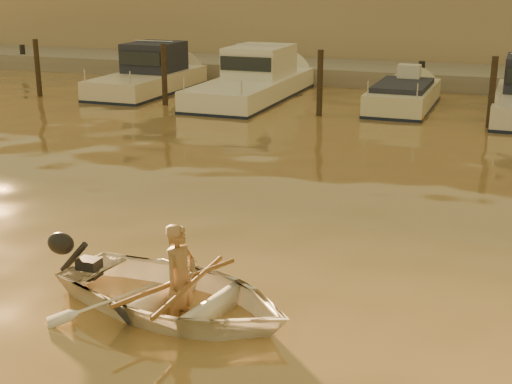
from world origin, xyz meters
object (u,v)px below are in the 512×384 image
at_px(moored_boat_1, 148,75).
at_px(waterfront_building, 402,14).
at_px(person, 180,280).
at_px(dinghy, 175,295).
at_px(moored_boat_3, 403,101).
at_px(moored_boat_2, 253,81).

height_order(moored_boat_1, waterfront_building, waterfront_building).
bearing_deg(waterfront_building, person, -86.27).
bearing_deg(waterfront_building, dinghy, -86.48).
bearing_deg(person, moored_boat_3, 9.35).
xyz_separation_m(moored_boat_2, waterfront_building, (3.23, 11.00, 1.77)).
distance_m(moored_boat_1, waterfront_building, 13.34).
bearing_deg(moored_boat_3, person, -90.97).
relative_size(moored_boat_2, waterfront_building, 0.17).
distance_m(person, moored_boat_1, 18.13).
relative_size(moored_boat_1, moored_boat_2, 0.82).
height_order(moored_boat_1, moored_boat_3, moored_boat_1).
distance_m(person, moored_boat_2, 16.46).
bearing_deg(waterfront_building, moored_boat_3, -79.67).
bearing_deg(moored_boat_2, dinghy, -72.75).
height_order(moored_boat_2, waterfront_building, waterfront_building).
bearing_deg(dinghy, moored_boat_1, 40.14).
bearing_deg(dinghy, person, -90.00).
bearing_deg(moored_boat_1, moored_boat_2, 0.00).
xyz_separation_m(person, moored_boat_2, (-4.96, 15.69, 0.17)).
bearing_deg(moored_boat_2, waterfront_building, 73.66).
bearing_deg(waterfront_building, moored_boat_1, -123.73).
bearing_deg(dinghy, moored_boat_2, 27.57).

